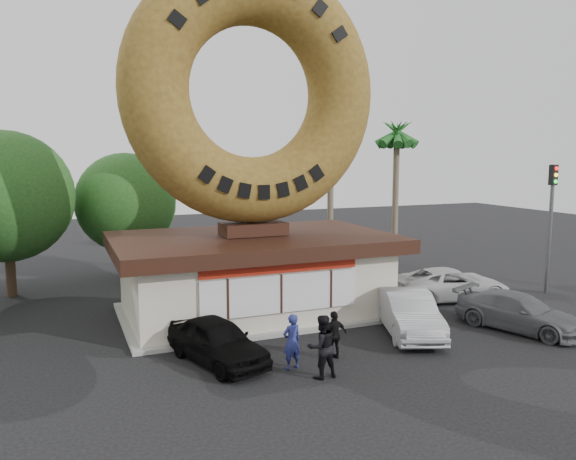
# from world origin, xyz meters

# --- Properties ---
(ground) EXTENTS (90.00, 90.00, 0.00)m
(ground) POSITION_xyz_m (0.00, 0.00, 0.00)
(ground) COLOR black
(ground) RESTS_ON ground
(donut_shop) EXTENTS (11.20, 7.20, 3.80)m
(donut_shop) POSITION_xyz_m (0.00, 5.98, 1.77)
(donut_shop) COLOR beige
(donut_shop) RESTS_ON ground
(giant_donut) EXTENTS (10.34, 2.64, 10.34)m
(giant_donut) POSITION_xyz_m (0.00, 6.00, 8.97)
(giant_donut) COLOR olive
(giant_donut) RESTS_ON donut_shop
(tree_west) EXTENTS (6.00, 6.00, 7.65)m
(tree_west) POSITION_xyz_m (-9.50, 13.00, 4.64)
(tree_west) COLOR #473321
(tree_west) RESTS_ON ground
(tree_mid) EXTENTS (5.20, 5.20, 6.63)m
(tree_mid) POSITION_xyz_m (-4.00, 15.00, 4.02)
(tree_mid) COLOR #473321
(tree_mid) RESTS_ON ground
(palm_near) EXTENTS (2.60, 2.60, 9.75)m
(palm_near) POSITION_xyz_m (7.50, 14.00, 8.41)
(palm_near) COLOR #726651
(palm_near) RESTS_ON ground
(palm_far) EXTENTS (2.60, 2.60, 8.75)m
(palm_far) POSITION_xyz_m (11.00, 12.50, 7.48)
(palm_far) COLOR #726651
(palm_far) RESTS_ON ground
(street_lamp) EXTENTS (2.11, 0.20, 8.00)m
(street_lamp) POSITION_xyz_m (-1.86, 16.00, 4.48)
(street_lamp) COLOR #59595E
(street_lamp) RESTS_ON ground
(traffic_signal) EXTENTS (0.30, 0.38, 6.07)m
(traffic_signal) POSITION_xyz_m (14.00, 3.99, 3.87)
(traffic_signal) COLOR #59595E
(traffic_signal) RESTS_ON ground
(person_left) EXTENTS (0.70, 0.52, 1.74)m
(person_left) POSITION_xyz_m (-0.88, -0.18, 0.87)
(person_left) COLOR navy
(person_left) RESTS_ON ground
(person_center) EXTENTS (0.96, 0.77, 1.90)m
(person_center) POSITION_xyz_m (-0.33, -1.15, 0.95)
(person_center) COLOR black
(person_center) RESTS_ON ground
(person_right) EXTENTS (0.97, 0.51, 1.58)m
(person_right) POSITION_xyz_m (0.73, 0.10, 0.79)
(person_right) COLOR black
(person_right) RESTS_ON ground
(car_black) EXTENTS (2.84, 4.47, 1.42)m
(car_black) POSITION_xyz_m (-2.85, 1.20, 0.71)
(car_black) COLOR black
(car_black) RESTS_ON ground
(car_silver) EXTENTS (3.17, 5.02, 1.56)m
(car_silver) POSITION_xyz_m (4.40, 1.35, 0.78)
(car_silver) COLOR #9D9EA2
(car_silver) RESTS_ON ground
(car_grey) EXTENTS (3.48, 5.08, 1.37)m
(car_grey) POSITION_xyz_m (8.50, 0.15, 0.68)
(car_grey) COLOR #5B5D60
(car_grey) RESTS_ON ground
(car_white) EXTENTS (5.51, 3.31, 1.43)m
(car_white) POSITION_xyz_m (9.03, 4.73, 0.72)
(car_white) COLOR #BABABA
(car_white) RESTS_ON ground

